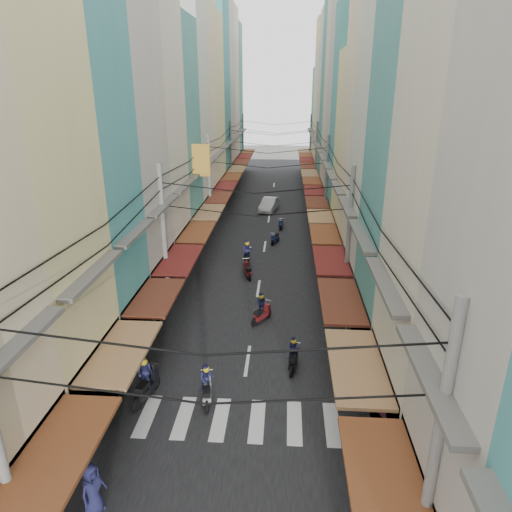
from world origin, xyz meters
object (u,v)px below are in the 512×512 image
at_px(bicycle, 403,343).
at_px(traffic_sign, 348,294).
at_px(market_umbrella, 404,400).
at_px(white_car, 269,211).

bearing_deg(bicycle, traffic_sign, 96.39).
xyz_separation_m(bicycle, market_umbrella, (-1.81, -7.08, 1.99)).
distance_m(white_car, traffic_sign, 24.82).
xyz_separation_m(white_car, traffic_sign, (4.88, -24.23, 2.17)).
bearing_deg(bicycle, white_car, 38.99).
xyz_separation_m(white_car, market_umbrella, (5.79, -32.07, 1.99)).
relative_size(white_car, traffic_sign, 1.55).
height_order(white_car, bicycle, white_car).
height_order(market_umbrella, traffic_sign, traffic_sign).
bearing_deg(market_umbrella, traffic_sign, 96.61).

